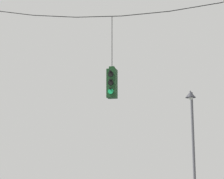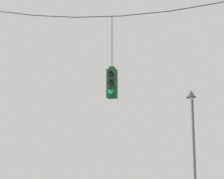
% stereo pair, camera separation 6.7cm
% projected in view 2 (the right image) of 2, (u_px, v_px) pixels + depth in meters
% --- Properties ---
extents(span_wire, '(12.63, 0.03, 0.82)m').
position_uv_depth(span_wire, '(145.00, 7.00, 16.17)').
color(span_wire, black).
extents(traffic_light_near_left_pole, '(0.34, 0.58, 3.13)m').
position_uv_depth(traffic_light_near_left_pole, '(112.00, 83.00, 15.92)').
color(traffic_light_near_left_pole, '#143819').
extents(street_lamp, '(0.46, 0.79, 5.39)m').
position_uv_depth(street_lamp, '(193.00, 126.00, 19.11)').
color(street_lamp, '#515156').
rests_on(street_lamp, ground_plane).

